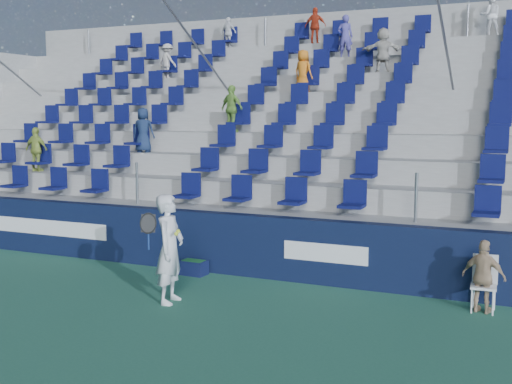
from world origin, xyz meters
TOP-DOWN VIEW (x-y plane):
  - ground at (0.00, 0.00)m, footprint 70.00×70.00m
  - sponsor_wall at (0.00, 3.15)m, footprint 24.00×0.32m
  - grandstand at (0.01, 8.24)m, footprint 24.00×8.17m
  - tennis_player at (-0.55, 0.96)m, footprint 0.69×0.73m
  - line_judge_chair at (4.29, 2.64)m, footprint 0.41×0.42m
  - line_judge at (4.29, 2.50)m, footprint 0.73×0.44m
  - ball_bin at (-1.13, 2.75)m, footprint 0.53×0.36m

SIDE VIEW (x-z plane):
  - ground at x=0.00m, z-range 0.00..0.00m
  - ball_bin at x=-1.13m, z-range 0.01..0.30m
  - line_judge_chair at x=4.29m, z-range 0.06..0.96m
  - line_judge at x=4.29m, z-range 0.00..1.17m
  - sponsor_wall at x=0.00m, z-range 0.00..1.20m
  - tennis_player at x=-0.55m, z-range 0.00..1.83m
  - grandstand at x=0.01m, z-range -1.18..5.45m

